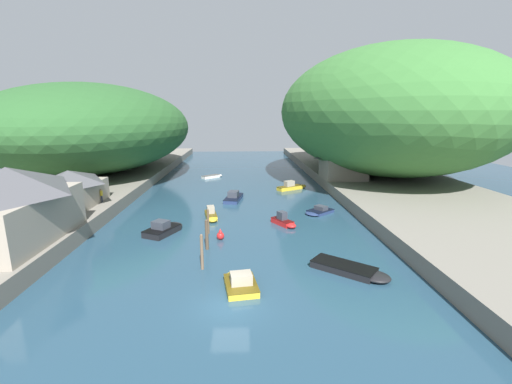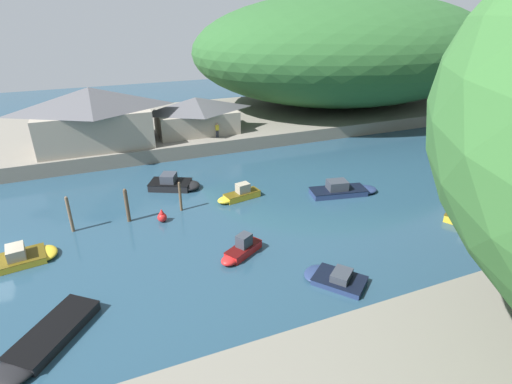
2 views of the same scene
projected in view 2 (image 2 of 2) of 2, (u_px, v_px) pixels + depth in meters
name	position (u px, v px, depth m)	size (l,w,h in m)	color
water_surface	(357.00, 193.00, 37.21)	(130.00, 130.00, 0.00)	#234256
left_bank	(254.00, 118.00, 58.35)	(22.00, 120.00, 1.59)	slate
hillside_left	(349.00, 49.00, 60.91)	(34.57, 48.40, 16.14)	#285628
waterfront_building	(93.00, 116.00, 43.14)	(7.17, 12.65, 6.44)	gray
boathouse_shed	(196.00, 114.00, 48.29)	(5.90, 10.21, 4.29)	gray
boat_white_cruiser	(484.00, 224.00, 30.96)	(5.56, 3.99, 1.50)	gold
boat_open_rowboat	(452.00, 152.00, 46.68)	(4.26, 3.77, 0.53)	silver
boat_cabin_cruiser	(344.00, 190.00, 36.78)	(3.08, 6.58, 1.39)	navy
boat_far_right_bank	(175.00, 184.00, 37.88)	(4.00, 5.18, 1.46)	black
boat_red_skiff	(238.00, 195.00, 35.76)	(1.94, 4.23, 1.43)	gold
boat_moored_right	(334.00, 278.00, 25.20)	(4.29, 4.01, 0.90)	navy
boat_small_dinghy	(25.00, 256.00, 27.19)	(2.68, 4.25, 1.26)	gold
boat_near_quay	(44.00, 342.00, 20.40)	(6.07, 5.47, 0.57)	black
boat_yellow_tender	(240.00, 250.00, 27.71)	(2.83, 3.67, 1.50)	red
mooring_post_nearest	(70.00, 214.00, 30.27)	(0.25, 0.25, 2.99)	brown
mooring_post_second	(127.00, 205.00, 31.72)	(0.30, 0.30, 2.90)	#4C3D2D
mooring_post_middle	(180.00, 196.00, 33.48)	(0.22, 0.22, 2.64)	brown
channel_buoy_near	(162.00, 217.00, 32.09)	(0.76, 0.76, 1.14)	red
person_on_quay	(88.00, 144.00, 42.02)	(0.35, 0.43, 1.69)	#282D3D
person_by_boathouse	(217.00, 129.00, 46.99)	(0.24, 0.39, 1.69)	#282D3D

